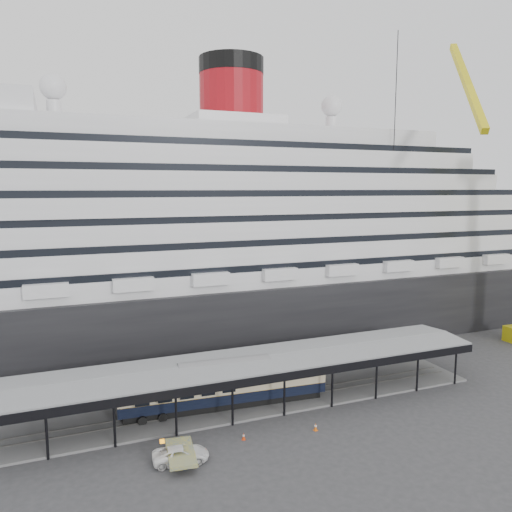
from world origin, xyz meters
The scene contains 8 objects.
ground centered at (0.00, 0.00, 0.00)m, with size 200.00×200.00×0.00m, color #323234.
cruise_ship centered at (0.05, 32.00, 18.35)m, with size 130.00×30.00×43.90m.
platform_canopy centered at (0.00, 5.00, 2.36)m, with size 56.00×9.18×5.30m.
port_truck centered at (-9.36, -3.86, 0.69)m, with size 2.28×4.94×1.37m, color white.
pullman_carriage centered at (-2.37, 5.00, 2.71)m, with size 22.90×4.48×22.34m.
traffic_cone_left centered at (-7.06, -3.78, 0.38)m, with size 0.51×0.51×0.77m.
traffic_cone_mid centered at (-2.88, -2.27, 0.34)m, with size 0.45×0.45×0.68m.
traffic_cone_right centered at (4.40, -3.21, 0.38)m, with size 0.48×0.48×0.76m.
Camera 1 is at (-18.47, -44.37, 23.91)m, focal length 35.00 mm.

